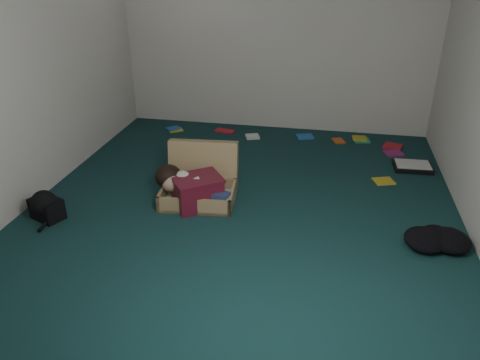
% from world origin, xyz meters
% --- Properties ---
extents(floor, '(4.50, 4.50, 0.00)m').
position_xyz_m(floor, '(0.00, 0.00, 0.00)').
color(floor, '#113132').
rests_on(floor, ground).
extents(wall_back, '(4.50, 0.00, 4.50)m').
position_xyz_m(wall_back, '(0.00, 2.25, 1.30)').
color(wall_back, silver).
rests_on(wall_back, ground).
extents(wall_front, '(4.50, 0.00, 4.50)m').
position_xyz_m(wall_front, '(0.00, -2.25, 1.30)').
color(wall_front, silver).
rests_on(wall_front, ground).
extents(wall_left, '(0.00, 4.50, 4.50)m').
position_xyz_m(wall_left, '(-2.00, 0.00, 1.30)').
color(wall_left, silver).
rests_on(wall_left, ground).
extents(suitcase, '(0.75, 0.74, 0.51)m').
position_xyz_m(suitcase, '(-0.45, 0.13, 0.15)').
color(suitcase, tan).
rests_on(suitcase, floor).
extents(person, '(0.76, 0.36, 0.32)m').
position_xyz_m(person, '(-0.48, -0.05, 0.20)').
color(person, silver).
rests_on(person, suitcase).
extents(maroon_bin, '(0.56, 0.54, 0.30)m').
position_xyz_m(maroon_bin, '(-0.42, -0.08, 0.15)').
color(maroon_bin, '#5A1222').
rests_on(maroon_bin, floor).
extents(backpack, '(0.43, 0.40, 0.21)m').
position_xyz_m(backpack, '(-1.70, -0.56, 0.11)').
color(backpack, black).
rests_on(backpack, floor).
extents(clothing_pile, '(0.47, 0.41, 0.14)m').
position_xyz_m(clothing_pile, '(1.70, -0.34, 0.07)').
color(clothing_pile, black).
rests_on(clothing_pile, floor).
extents(paper_tray, '(0.42, 0.33, 0.06)m').
position_xyz_m(paper_tray, '(1.70, 1.20, 0.03)').
color(paper_tray, black).
rests_on(paper_tray, floor).
extents(book_scatter, '(3.19, 1.41, 0.02)m').
position_xyz_m(book_scatter, '(0.65, 1.68, 0.01)').
color(book_scatter, gold).
rests_on(book_scatter, floor).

